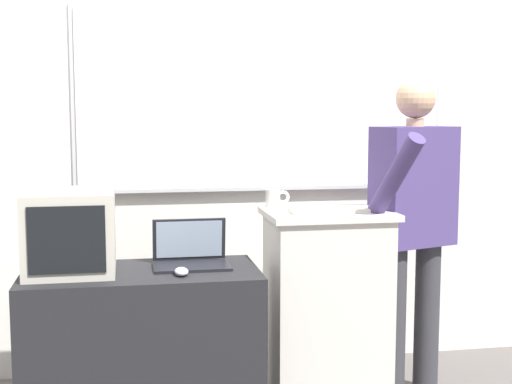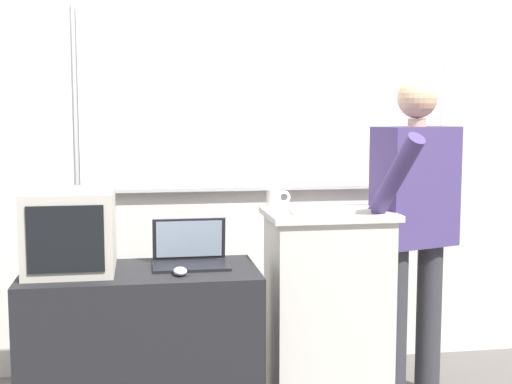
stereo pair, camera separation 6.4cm
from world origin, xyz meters
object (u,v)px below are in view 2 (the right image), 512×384
laptop (190,252)px  wireless_keyboard (333,211)px  side_desk (142,355)px  lectern_podium (327,310)px  computer_mouse_by_laptop (180,271)px  coffee_mug (275,198)px  person_presenter (415,217)px  crt_monitor (70,231)px

laptop → wireless_keyboard: (0.69, 0.06, 0.17)m
side_desk → wireless_keyboard: bearing=8.5°
lectern_podium → computer_mouse_by_laptop: bearing=-156.9°
wireless_keyboard → coffee_mug: bearing=137.5°
laptop → coffee_mug: coffee_mug is taller
lectern_podium → laptop: (-0.68, -0.12, 0.34)m
laptop → computer_mouse_by_laptop: 0.21m
person_presenter → wireless_keyboard: size_ratio=3.96×
coffee_mug → lectern_podium: bearing=-35.1°
lectern_podium → wireless_keyboard: size_ratio=2.40×
person_presenter → coffee_mug: person_presenter is taller
laptop → side_desk: bearing=-161.0°
side_desk → person_presenter: person_presenter is taller
side_desk → wireless_keyboard: size_ratio=2.51×
wireless_keyboard → laptop: bearing=-175.1°
lectern_podium → wireless_keyboard: wireless_keyboard is taller
side_desk → person_presenter: size_ratio=0.63×
person_presenter → coffee_mug: bearing=151.9°
laptop → crt_monitor: 0.54m
wireless_keyboard → coffee_mug: 0.33m
side_desk → coffee_mug: bearing=27.9°
lectern_podium → laptop: 0.77m
laptop → coffee_mug: (0.45, 0.28, 0.21)m
wireless_keyboard → computer_mouse_by_laptop: 0.82m
person_presenter → crt_monitor: person_presenter is taller
person_presenter → coffee_mug: (-0.70, 0.12, 0.10)m
side_desk → crt_monitor: 0.64m
laptop → crt_monitor: size_ratio=0.82×
person_presenter → computer_mouse_by_laptop: 1.27m
wireless_keyboard → lectern_podium: bearing=98.1°
lectern_podium → computer_mouse_by_laptop: size_ratio=9.97×
computer_mouse_by_laptop → crt_monitor: bearing=161.6°
side_desk → laptop: bearing=19.0°
coffee_mug → laptop: bearing=-148.1°
side_desk → computer_mouse_by_laptop: size_ratio=10.43×
wireless_keyboard → computer_mouse_by_laptop: (-0.75, -0.26, -0.21)m
laptop → crt_monitor: (-0.53, -0.04, 0.12)m
wireless_keyboard → crt_monitor: size_ratio=0.98×
coffee_mug → side_desk: bearing=-152.1°
lectern_podium → computer_mouse_by_laptop: 0.86m
coffee_mug → wireless_keyboard: bearing=-42.5°
computer_mouse_by_laptop → crt_monitor: size_ratio=0.24×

